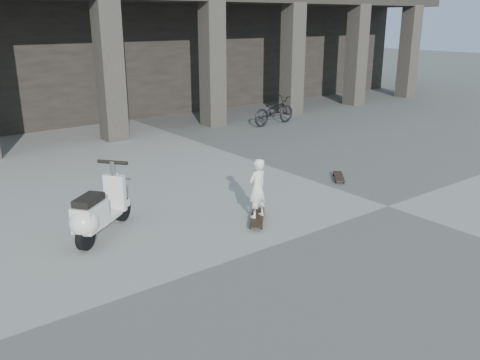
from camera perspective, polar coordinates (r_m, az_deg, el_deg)
ground at (r=10.18m, az=16.29°, el=-2.85°), size 90.00×90.00×0.00m
colonnade at (r=20.82m, az=-16.01°, el=15.90°), size 28.00×8.82×6.00m
longboard at (r=9.04m, az=1.93°, el=-4.25°), size 0.80×0.84×0.09m
skateboard_spare at (r=11.57m, az=11.02°, el=0.38°), size 0.66×0.69×0.09m
child at (r=8.85m, az=1.97°, el=-0.94°), size 0.42×0.31×1.06m
scooter at (r=8.45m, az=-15.98°, el=-3.72°), size 1.40×1.17×1.17m
bicycle at (r=17.33m, az=3.83°, el=7.77°), size 1.84×0.78×0.94m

